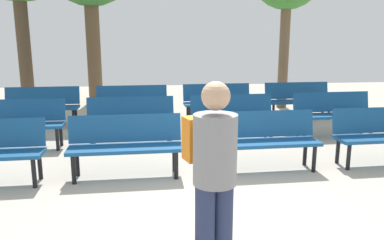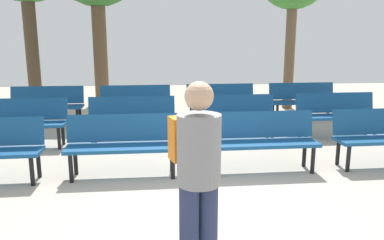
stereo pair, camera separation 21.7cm
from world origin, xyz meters
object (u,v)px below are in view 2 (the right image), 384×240
object	(u,v)px
bench_r0_c1	(123,141)
bench_r1_c0	(21,120)
bench_r2_c0	(47,103)
bench_r1_c1	(132,117)
visitor_with_backpack	(197,172)
bench_r2_c3	(303,99)
bench_r0_c2	(262,137)
bench_r1_c2	(234,115)
bench_r2_c2	(221,100)
bench_r2_c1	(135,102)
bench_r1_c3	(337,112)

from	to	relation	value
bench_r0_c1	bench_r1_c0	size ratio (longest dim) A/B	1.00
bench_r0_c1	bench_r2_c0	xyz separation A→B (m)	(-1.99, 3.37, 0.00)
bench_r1_c1	visitor_with_backpack	size ratio (longest dim) A/B	0.98
bench_r0_c1	bench_r1_c1	distance (m)	1.68
bench_r1_c0	bench_r2_c3	world-z (taller)	same
bench_r2_c0	bench_r2_c3	world-z (taller)	same
bench_r0_c2	bench_r1_c2	distance (m)	1.70
bench_r2_c2	bench_r2_c3	world-z (taller)	same
bench_r1_c0	bench_r2_c2	size ratio (longest dim) A/B	1.00
bench_r1_c1	bench_r2_c3	xyz separation A→B (m)	(3.96, 1.84, 0.00)
bench_r1_c1	bench_r2_c1	world-z (taller)	same
bench_r2_c1	bench_r2_c3	xyz separation A→B (m)	(4.00, 0.14, 0.00)
bench_r1_c0	bench_r1_c1	xyz separation A→B (m)	(1.98, 0.05, 0.00)
bench_r0_c1	bench_r1_c2	world-z (taller)	same
bench_r0_c2	bench_r2_c3	world-z (taller)	same
bench_r2_c1	visitor_with_backpack	distance (m)	5.99
bench_r0_c2	visitor_with_backpack	world-z (taller)	visitor_with_backpack
bench_r1_c1	bench_r2_c2	world-z (taller)	same
bench_r2_c1	visitor_with_backpack	xyz separation A→B (m)	(0.83, -5.91, 0.43)
bench_r0_c1	bench_r1_c3	distance (m)	4.42
bench_r1_c1	bench_r2_c0	distance (m)	2.63
bench_r0_c1	visitor_with_backpack	bearing A→B (deg)	-72.85
bench_r1_c1	bench_r1_c2	world-z (taller)	same
bench_r1_c2	visitor_with_backpack	size ratio (longest dim) A/B	0.98
visitor_with_backpack	bench_r0_c2	bearing A→B (deg)	-131.55
bench_r2_c1	bench_r1_c2	bearing A→B (deg)	-41.13
bench_r0_c2	bench_r2_c2	distance (m)	3.42
bench_r0_c1	bench_r2_c1	world-z (taller)	same
bench_r2_c2	visitor_with_backpack	world-z (taller)	visitor_with_backpack
bench_r1_c0	bench_r2_c3	size ratio (longest dim) A/B	1.00
bench_r1_c0	bench_r1_c2	world-z (taller)	same
bench_r1_c1	visitor_with_backpack	world-z (taller)	visitor_with_backpack
visitor_with_backpack	bench_r2_c3	bearing A→B (deg)	-133.56
bench_r1_c3	visitor_with_backpack	distance (m)	5.43
bench_r2_c0	visitor_with_backpack	world-z (taller)	visitor_with_backpack
bench_r1_c1	bench_r1_c2	distance (m)	1.93
bench_r1_c0	bench_r1_c3	size ratio (longest dim) A/B	1.00
bench_r2_c1	bench_r1_c3	bearing A→B (deg)	-22.27
bench_r1_c2	visitor_with_backpack	bearing A→B (deg)	-106.44
bench_r1_c0	bench_r2_c0	xyz separation A→B (m)	(-0.03, 1.74, 0.00)
visitor_with_backpack	bench_r0_c1	bearing A→B (deg)	-88.16
bench_r0_c1	bench_r2_c2	size ratio (longest dim) A/B	1.00
bench_r0_c1	bench_r2_c2	distance (m)	3.99
bench_r1_c2	bench_r2_c1	size ratio (longest dim) A/B	1.00
bench_r1_c0	bench_r2_c1	world-z (taller)	same
bench_r1_c3	bench_r2_c0	distance (m)	6.22
bench_r1_c0	bench_r1_c3	world-z (taller)	same
bench_r0_c1	bench_r1_c1	xyz separation A→B (m)	(0.02, 1.68, 0.00)
bench_r1_c2	bench_r2_c2	size ratio (longest dim) A/B	1.00
bench_r1_c0	bench_r1_c2	size ratio (longest dim) A/B	1.00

